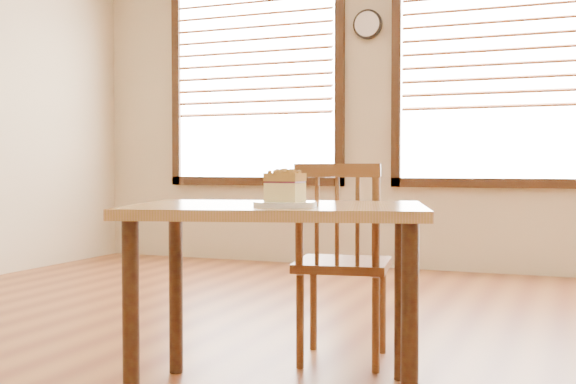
{
  "coord_description": "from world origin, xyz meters",
  "views": [
    {
      "loc": [
        0.93,
        -2.24,
        0.89
      ],
      "look_at": [
        -0.05,
        0.21,
        0.8
      ],
      "focal_mm": 45.0,
      "sensor_mm": 36.0,
      "label": 1
    }
  ],
  "objects_px": {
    "wall_clock": "(368,24)",
    "cafe_chair_main": "(342,261)",
    "plate": "(285,204)",
    "cafe_table_main": "(278,233)",
    "cake_slice": "(285,186)"
  },
  "relations": [
    {
      "from": "wall_clock",
      "to": "cafe_chair_main",
      "type": "bearing_deg",
      "value": -76.46
    },
    {
      "from": "wall_clock",
      "to": "plate",
      "type": "distance_m",
      "value": 4.1
    },
    {
      "from": "cafe_table_main",
      "to": "cafe_chair_main",
      "type": "distance_m",
      "value": 0.61
    },
    {
      "from": "wall_clock",
      "to": "cafe_chair_main",
      "type": "xyz_separation_m",
      "value": [
        0.74,
        -3.07,
        -1.69
      ]
    },
    {
      "from": "plate",
      "to": "cake_slice",
      "type": "relative_size",
      "value": 1.6
    },
    {
      "from": "cake_slice",
      "to": "wall_clock",
      "type": "bearing_deg",
      "value": 104.79
    },
    {
      "from": "wall_clock",
      "to": "cafe_chair_main",
      "type": "height_order",
      "value": "wall_clock"
    },
    {
      "from": "cafe_chair_main",
      "to": "cake_slice",
      "type": "bearing_deg",
      "value": 81.07
    },
    {
      "from": "cafe_table_main",
      "to": "plate",
      "type": "xyz_separation_m",
      "value": [
        0.08,
        -0.13,
        0.12
      ]
    },
    {
      "from": "cafe_table_main",
      "to": "wall_clock",
      "type": "bearing_deg",
      "value": 84.78
    },
    {
      "from": "wall_clock",
      "to": "cafe_table_main",
      "type": "height_order",
      "value": "wall_clock"
    },
    {
      "from": "wall_clock",
      "to": "cake_slice",
      "type": "bearing_deg",
      "value": -78.81
    },
    {
      "from": "plate",
      "to": "cake_slice",
      "type": "height_order",
      "value": "cake_slice"
    },
    {
      "from": "cafe_chair_main",
      "to": "wall_clock",
      "type": "bearing_deg",
      "value": -86.04
    },
    {
      "from": "plate",
      "to": "cake_slice",
      "type": "xyz_separation_m",
      "value": [
        -0.0,
        0.0,
        0.07
      ]
    }
  ]
}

